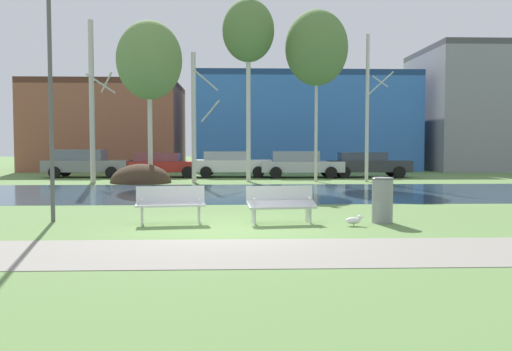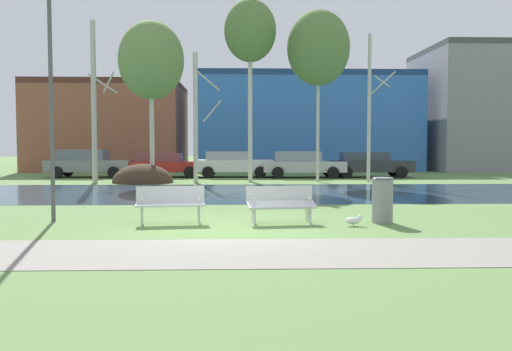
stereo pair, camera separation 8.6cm
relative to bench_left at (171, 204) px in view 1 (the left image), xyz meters
The scene contains 23 objects.
ground_plane 8.97m from the bench_left, 81.63° to the left, with size 120.00×120.00×0.00m, color #5B7F42.
paved_path_strip 3.79m from the bench_left, 69.73° to the right, with size 60.00×2.59×0.01m, color gray.
river_band 8.32m from the bench_left, 80.97° to the left, with size 80.00×8.43×0.01m, color #2D475B.
soil_mound 14.12m from the bench_left, 102.26° to the left, with size 2.90×2.62×1.81m, color #423021.
bench_left is the anchor object (origin of this frame).
bench_right 2.58m from the bench_left, ahead, with size 1.66×0.75×0.87m.
trash_bin 4.99m from the bench_left, ahead, with size 0.52×0.52×1.07m.
seagull 4.26m from the bench_left, ahead, with size 0.42×0.16×0.25m.
streetlamp 4.59m from the bench_left, behind, with size 0.32×0.32×6.15m.
birch_far_left 15.20m from the bench_left, 110.77° to the left, with size 1.30×2.15×7.69m.
birch_left 15.75m from the bench_left, 100.32° to the left, with size 3.19×3.19×7.85m.
birch_center_left 13.93m from the bench_left, 91.67° to the left, with size 1.37×2.40×6.18m.
birch_center 16.06m from the bench_left, 81.40° to the left, with size 2.53×2.53×9.43m.
birch_center_right 16.52m from the bench_left, 69.01° to the left, with size 3.06×3.06×8.39m.
birch_right 16.53m from the bench_left, 60.40° to the left, with size 1.35×2.23×7.18m.
parked_van_nearest_grey 19.39m from the bench_left, 110.42° to the left, with size 4.66×2.06×1.55m.
parked_sedan_second_red 18.41m from the bench_left, 97.93° to the left, with size 4.32×2.13×1.36m.
parked_hatch_third_white 18.20m from the bench_left, 85.92° to the left, with size 4.34×2.14×1.44m.
parked_wagon_fourth_silver 18.34m from the bench_left, 73.86° to the left, with size 4.53×2.19×1.45m.
parked_suv_fifth_dark 19.78m from the bench_left, 63.42° to the left, with size 4.55×2.05×1.39m.
building_brick_low 28.97m from the bench_left, 105.25° to the left, with size 10.21×8.89×6.17m.
building_blue_store 28.07m from the bench_left, 76.73° to the left, with size 15.44×7.06×6.79m.
building_grey_warehouse 34.39m from the bench_left, 51.53° to the left, with size 12.65×8.90×8.63m.
Camera 1 is at (0.19, -11.86, 1.87)m, focal length 39.10 mm.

